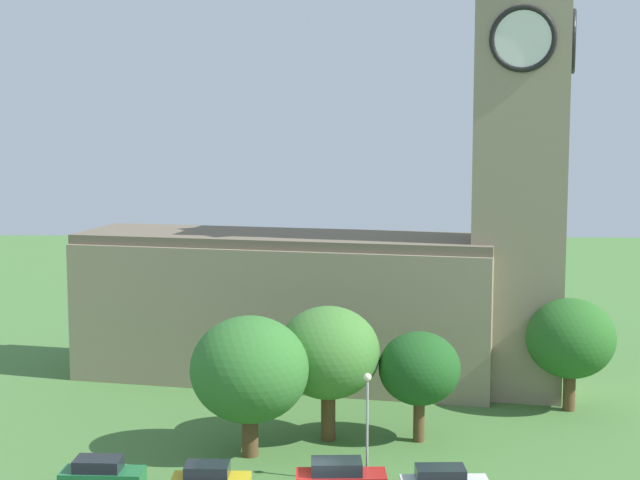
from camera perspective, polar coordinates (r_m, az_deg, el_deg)
The scene contains 9 objects.
ground_plane at distance 69.27m, azimuth 0.07°, elevation -9.75°, with size 200.00×200.00×0.00m, color #477538.
church at distance 75.93m, azimuth 2.12°, elevation -0.96°, with size 37.51×15.44×35.15m.
car_green at distance 57.36m, azimuth -12.01°, elevation -12.58°, with size 4.41×2.25×1.81m.
car_red at distance 55.54m, azimuth 1.10°, elevation -13.02°, with size 4.86×2.46×1.92m.
streetlamp_west_mid at distance 56.19m, azimuth 2.64°, elevation -9.33°, with size 0.44×0.44×6.17m.
tree_churchyard at distance 71.46m, azimuth 13.72°, elevation -5.34°, with size 6.00×6.00×7.68m.
tree_by_tower at distance 63.17m, azimuth 0.46°, elevation -6.29°, with size 6.33×6.33×8.34m.
tree_riverside_east at distance 60.44m, azimuth -3.92°, elevation -7.18°, with size 6.94×6.94×8.34m.
tree_riverside_west at distance 63.40m, azimuth 5.53°, elevation -7.12°, with size 4.99×4.99×6.83m.
Camera 1 is at (2.04, -51.27, 20.05)m, focal length 57.79 mm.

